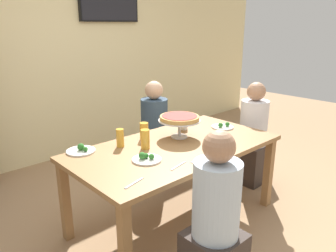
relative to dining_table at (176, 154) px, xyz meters
The scene contains 19 objects.
ground_plane 0.66m from the dining_table, ahead, with size 12.00×12.00×0.00m, color #9E7A56.
rear_partition 2.32m from the dining_table, 90.00° to the left, with size 8.00×0.12×2.80m, color beige.
dining_table is the anchor object (origin of this frame).
television 2.63m from the dining_table, 69.85° to the left, with size 0.91×0.05×0.51m.
diner_far_right 0.92m from the dining_table, 61.41° to the left, with size 0.34×0.34×1.15m.
diner_head_east 1.20m from the dining_table, ahead, with size 0.34×0.34×1.15m.
diner_near_left 0.89m from the dining_table, 117.40° to the right, with size 0.34×0.34×1.15m.
deep_dish_pizza_stand 0.33m from the dining_table, 37.29° to the left, with size 0.39×0.39×0.21m.
salad_plate_near_diner 0.80m from the dining_table, 148.56° to the left, with size 0.24×0.24×0.07m.
salad_plate_far_diner 0.42m from the dining_table, 167.75° to the right, with size 0.23×0.23×0.07m.
salad_plate_spare 0.70m from the dining_table, ahead, with size 0.22×0.22×0.06m.
beer_glass_amber_tall 0.32m from the dining_table, 155.01° to the left, with size 0.07×0.07×0.17m, color gold.
beer_glass_amber_short 0.36m from the dining_table, 108.50° to the left, with size 0.08×0.08×0.15m, color gold.
beer_glass_amber_spare 0.50m from the dining_table, 141.42° to the left, with size 0.06×0.06×0.16m, color gold.
water_glass_clear_near 0.48m from the dining_table, 35.62° to the left, with size 0.07×0.07×0.11m, color white.
cutlery_fork_near 0.36m from the dining_table, 65.96° to the right, with size 0.18×0.02×0.01m, color silver.
cutlery_knife_near 0.44m from the dining_table, 131.64° to the right, with size 0.18×0.02×0.01m, color silver.
cutlery_fork_far 0.36m from the dining_table, 104.87° to the right, with size 0.18×0.02×0.01m, color silver.
cutlery_knife_far 0.77m from the dining_table, 154.94° to the right, with size 0.18×0.02×0.01m, color silver.
Camera 1 is at (-1.84, -1.89, 1.73)m, focal length 34.89 mm.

